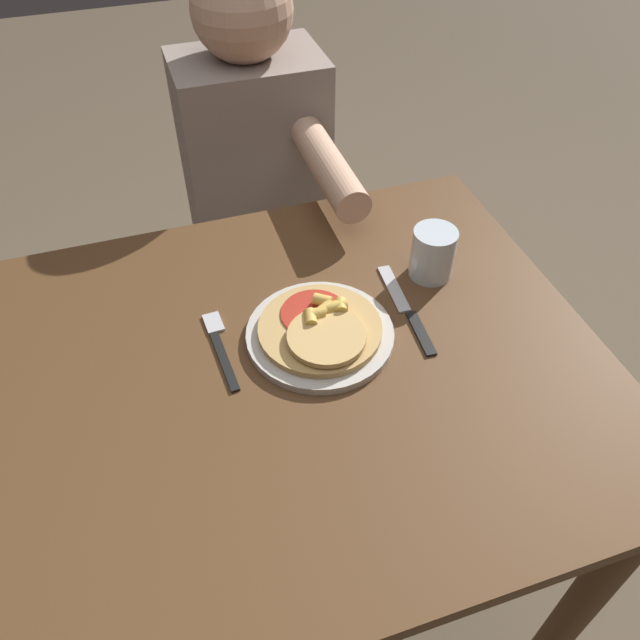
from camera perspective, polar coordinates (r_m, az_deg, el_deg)
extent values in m
plane|color=brown|center=(1.62, -0.76, -21.29)|extent=(8.00, 8.00, 0.00)
cube|color=brown|center=(0.99, -1.15, -4.45)|extent=(0.94, 0.83, 0.03)
cylinder|color=brown|center=(1.30, 23.36, -21.97)|extent=(0.06, 0.06, 0.71)
cylinder|color=brown|center=(1.51, -20.30, -7.20)|extent=(0.06, 0.06, 0.71)
cylinder|color=brown|center=(1.60, 9.29, -0.28)|extent=(0.06, 0.06, 0.71)
cylinder|color=beige|center=(1.01, 0.00, -1.31)|extent=(0.24, 0.24, 0.01)
cylinder|color=tan|center=(1.00, 0.00, -0.80)|extent=(0.20, 0.20, 0.01)
cylinder|color=#B22D1E|center=(1.02, -0.53, 0.65)|extent=(0.11, 0.11, 0.00)
cylinder|color=tan|center=(0.97, 0.59, -1.53)|extent=(0.12, 0.12, 0.01)
cylinder|color=gold|center=(0.99, -0.88, 0.17)|extent=(0.03, 0.03, 0.02)
cylinder|color=gold|center=(1.02, 0.21, 1.80)|extent=(0.04, 0.03, 0.02)
cylinder|color=gold|center=(1.01, 0.98, 1.12)|extent=(0.02, 0.02, 0.02)
cylinder|color=gold|center=(1.00, -0.26, 0.55)|extent=(0.02, 0.02, 0.02)
cylinder|color=gold|center=(1.01, 0.39, 0.97)|extent=(0.04, 0.03, 0.02)
cylinder|color=gold|center=(1.01, 1.92, 1.29)|extent=(0.03, 0.03, 0.02)
cylinder|color=gold|center=(1.01, 1.87, 1.27)|extent=(0.03, 0.02, 0.02)
cube|color=black|center=(0.99, -8.74, -3.70)|extent=(0.02, 0.13, 0.00)
cube|color=silver|center=(1.05, -9.72, -0.26)|extent=(0.03, 0.05, 0.00)
cube|color=black|center=(1.04, 9.12, -1.04)|extent=(0.03, 0.10, 0.00)
cube|color=silver|center=(1.11, 6.76, 2.88)|extent=(0.03, 0.12, 0.00)
cylinder|color=silver|center=(1.12, 10.27, 6.02)|extent=(0.08, 0.08, 0.09)
cylinder|color=#2D2D38|center=(1.81, -7.15, 1.19)|extent=(0.11, 0.11, 0.46)
cylinder|color=#2D2D38|center=(1.84, -2.71, 2.19)|extent=(0.11, 0.11, 0.46)
cube|color=gray|center=(1.54, -6.03, 14.54)|extent=(0.32, 0.22, 0.48)
sphere|color=tan|center=(1.40, -7.17, 26.38)|extent=(0.21, 0.21, 0.21)
cylinder|color=tan|center=(1.29, 0.79, 13.82)|extent=(0.07, 0.30, 0.07)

